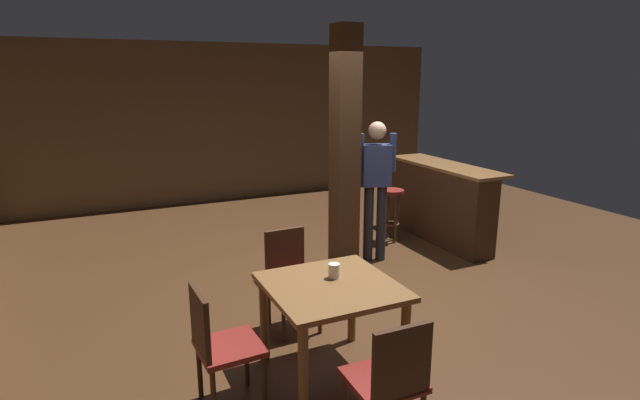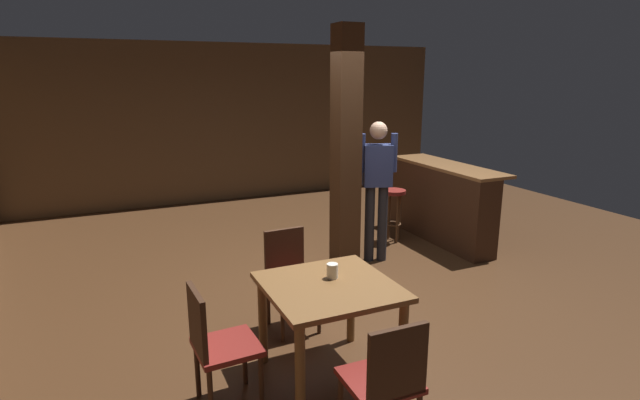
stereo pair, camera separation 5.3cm
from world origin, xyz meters
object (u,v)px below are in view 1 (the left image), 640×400
chair_south (390,379)px  dining_table (331,300)px  bar_stool_near (392,203)px  chair_west (218,342)px  bar_counter (438,202)px  chair_north (290,274)px  napkin_cup (334,271)px  standing_person (376,181)px

chair_south → dining_table: bearing=87.7°
chair_south → bar_stool_near: bearing=57.0°
chair_west → dining_table: bearing=2.1°
chair_west → bar_counter: bearing=32.9°
chair_north → napkin_cup: chair_north is taller
chair_north → napkin_cup: 0.83m
bar_counter → bar_stool_near: bar_counter is taller
dining_table → chair_south: 0.88m
chair_north → chair_south: 1.73m
chair_north → bar_counter: 3.14m
dining_table → bar_counter: 3.64m
chair_west → napkin_cup: (0.93, 0.13, 0.31)m
chair_south → standing_person: 3.32m
bar_stool_near → dining_table: bearing=-130.6°
chair_west → standing_person: bearing=39.7°
napkin_cup → bar_stool_near: bearing=49.3°
bar_stool_near → chair_south: bearing=-123.0°
napkin_cup → chair_south: bearing=-96.2°
bar_counter → dining_table: bearing=-140.2°
chair_south → bar_stool_near: size_ratio=1.22×
napkin_cup → standing_person: 2.43m
chair_south → napkin_cup: 1.02m
chair_north → chair_west: (-0.87, -0.90, 0.00)m
bar_stool_near → chair_north: bearing=-142.2°
chair_south → chair_west: bearing=134.6°
chair_west → bar_counter: size_ratio=0.46×
chair_south → standing_person: size_ratio=0.52×
dining_table → chair_south: bearing=-92.3°
napkin_cup → bar_counter: size_ratio=0.06×
chair_south → chair_north: bearing=88.4°
chair_north → standing_person: standing_person is taller
dining_table → bar_counter: bar_counter is taller
chair_west → bar_stool_near: size_ratio=1.22×
chair_west → chair_south: (0.82, -0.84, 0.00)m
chair_north → bar_stool_near: (2.16, 1.68, 0.03)m
chair_north → bar_stool_near: chair_north is taller
standing_person → bar_counter: (1.22, 0.33, -0.46)m
dining_table → chair_west: 0.87m
chair_south → napkin_cup: size_ratio=7.83×
chair_south → bar_counter: size_ratio=0.46×
standing_person → chair_north: bearing=-144.2°
dining_table → chair_west: size_ratio=1.05×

